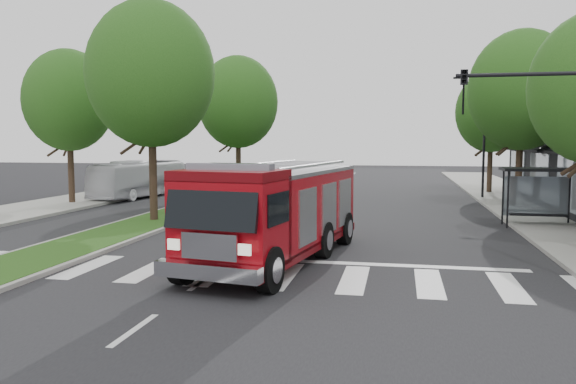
{
  "coord_description": "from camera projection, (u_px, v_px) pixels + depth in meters",
  "views": [
    {
      "loc": [
        5.18,
        -18.14,
        3.79
      ],
      "look_at": [
        0.91,
        3.27,
        1.8
      ],
      "focal_mm": 35.0,
      "sensor_mm": 36.0,
      "label": 1
    }
  ],
  "objects": [
    {
      "name": "ground",
      "position": [
        243.0,
        253.0,
        19.07
      ],
      "size": [
        140.0,
        140.0,
        0.0
      ],
      "primitive_type": "plane",
      "color": "black",
      "rests_on": "ground"
    },
    {
      "name": "sidewalk_right",
      "position": [
        557.0,
        220.0,
        26.4
      ],
      "size": [
        5.0,
        80.0,
        0.15
      ],
      "primitive_type": "cube",
      "color": "gray",
      "rests_on": "ground"
    },
    {
      "name": "sidewalk_left",
      "position": [
        44.0,
        207.0,
        31.65
      ],
      "size": [
        5.0,
        80.0,
        0.15
      ],
      "primitive_type": "cube",
      "color": "gray",
      "rests_on": "ground"
    },
    {
      "name": "median",
      "position": [
        230.0,
        196.0,
        37.81
      ],
      "size": [
        3.0,
        50.0,
        0.15
      ],
      "color": "gray",
      "rests_on": "ground"
    },
    {
      "name": "bus_shelter",
      "position": [
        539.0,
        181.0,
        24.66
      ],
      "size": [
        3.2,
        1.6,
        2.61
      ],
      "color": "black",
      "rests_on": "ground"
    },
    {
      "name": "tree_right_mid",
      "position": [
        522.0,
        90.0,
        29.91
      ],
      "size": [
        5.6,
        5.6,
        9.72
      ],
      "color": "black",
      "rests_on": "ground"
    },
    {
      "name": "tree_right_far",
      "position": [
        492.0,
        112.0,
        39.74
      ],
      "size": [
        5.0,
        5.0,
        8.73
      ],
      "color": "black",
      "rests_on": "ground"
    },
    {
      "name": "tree_median_near",
      "position": [
        151.0,
        74.0,
        25.48
      ],
      "size": [
        5.8,
        5.8,
        10.16
      ],
      "color": "black",
      "rests_on": "ground"
    },
    {
      "name": "tree_median_far",
      "position": [
        238.0,
        102.0,
        39.18
      ],
      "size": [
        5.6,
        5.6,
        9.72
      ],
      "color": "black",
      "rests_on": "ground"
    },
    {
      "name": "tree_left_mid",
      "position": [
        69.0,
        100.0,
        32.96
      ],
      "size": [
        5.2,
        5.2,
        9.16
      ],
      "color": "black",
      "rests_on": "ground"
    },
    {
      "name": "streetlight_right_far",
      "position": [
        482.0,
        130.0,
        36.18
      ],
      "size": [
        2.11,
        0.2,
        8.0
      ],
      "color": "black",
      "rests_on": "ground"
    },
    {
      "name": "fire_engine",
      "position": [
        277.0,
        212.0,
        17.66
      ],
      "size": [
        4.26,
        9.62,
        3.22
      ],
      "rotation": [
        0.0,
        0.0,
        -0.17
      ],
      "color": "#5B0509",
      "rests_on": "ground"
    },
    {
      "name": "city_bus",
      "position": [
        140.0,
        179.0,
        37.8
      ],
      "size": [
        3.12,
        9.1,
        2.48
      ],
      "primitive_type": "imported",
      "rotation": [
        0.0,
        0.0,
        -0.12
      ],
      "color": "silver",
      "rests_on": "ground"
    }
  ]
}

